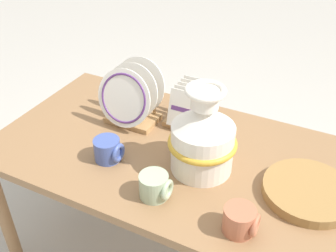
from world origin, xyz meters
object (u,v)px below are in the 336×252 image
at_px(mug_cobalt_glaze, 108,150).
at_px(mug_sage_glaze, 155,186).
at_px(ceramic_vase, 203,137).
at_px(dish_rack_square_plates, 192,112).
at_px(mug_terracotta_glaze, 241,221).
at_px(wicker_charger_stack, 308,191).
at_px(dish_rack_round_plates, 131,101).

distance_m(mug_cobalt_glaze, mug_sage_glaze, 0.26).
xyz_separation_m(ceramic_vase, mug_cobalt_glaze, (-0.33, -0.11, -0.10)).
relative_size(dish_rack_square_plates, mug_cobalt_glaze, 1.95).
bearing_deg(mug_terracotta_glaze, dish_rack_square_plates, 127.95).
distance_m(wicker_charger_stack, mug_sage_glaze, 0.51).
bearing_deg(mug_sage_glaze, wicker_charger_stack, 26.85).
relative_size(dish_rack_round_plates, wicker_charger_stack, 0.85).
xyz_separation_m(dish_rack_round_plates, mug_terracotta_glaze, (0.60, -0.36, -0.06)).
relative_size(mug_cobalt_glaze, mug_terracotta_glaze, 1.00).
distance_m(dish_rack_square_plates, mug_terracotta_glaze, 0.59).
xyz_separation_m(mug_cobalt_glaze, mug_sage_glaze, (0.25, -0.09, 0.00)).
distance_m(ceramic_vase, dish_rack_round_plates, 0.41).
distance_m(mug_sage_glaze, mug_terracotta_glaze, 0.30).
height_order(wicker_charger_stack, mug_sage_glaze, mug_sage_glaze).
bearing_deg(ceramic_vase, mug_terracotta_glaze, -45.27).
xyz_separation_m(dish_rack_square_plates, mug_sage_glaze, (0.06, -0.45, -0.02)).
distance_m(wicker_charger_stack, mug_cobalt_glaze, 0.71).
xyz_separation_m(dish_rack_round_plates, mug_cobalt_glaze, (0.05, -0.25, -0.06)).
bearing_deg(dish_rack_round_plates, mug_sage_glaze, -49.24).
relative_size(dish_rack_square_plates, mug_sage_glaze, 1.95).
bearing_deg(wicker_charger_stack, dish_rack_round_plates, 171.22).
bearing_deg(mug_terracotta_glaze, ceramic_vase, 134.73).
relative_size(ceramic_vase, dish_rack_round_plates, 1.29).
height_order(ceramic_vase, dish_rack_round_plates, ceramic_vase).
xyz_separation_m(mug_cobalt_glaze, mug_terracotta_glaze, (0.54, -0.11, 0.00)).
bearing_deg(wicker_charger_stack, mug_terracotta_glaze, -122.50).
bearing_deg(wicker_charger_stack, dish_rack_square_plates, 157.35).
height_order(ceramic_vase, wicker_charger_stack, ceramic_vase).
relative_size(mug_cobalt_glaze, mug_sage_glaze, 1.00).
xyz_separation_m(wicker_charger_stack, mug_sage_glaze, (-0.45, -0.23, 0.03)).
height_order(ceramic_vase, mug_terracotta_glaze, ceramic_vase).
bearing_deg(dish_rack_round_plates, dish_rack_square_plates, 22.89).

